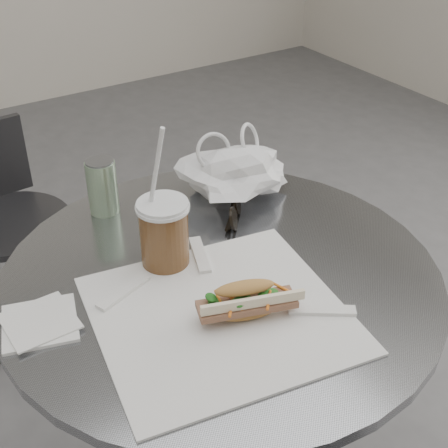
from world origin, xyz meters
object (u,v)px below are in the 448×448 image
sunglasses (234,213)px  drink_can (102,186)px  cafe_table (221,383)px  iced_coffee (164,233)px  banh_mi (246,301)px  chair_far (12,251)px

sunglasses → drink_can: drink_can is taller
cafe_table → iced_coffee: 0.35m
cafe_table → iced_coffee: bearing=133.0°
iced_coffee → sunglasses: 0.19m
banh_mi → iced_coffee: (-0.04, 0.19, 0.03)m
iced_coffee → sunglasses: bearing=15.9°
banh_mi → iced_coffee: bearing=118.8°
iced_coffee → drink_can: 0.22m
sunglasses → drink_can: size_ratio=0.81×
cafe_table → chair_far: bearing=100.3°
chair_far → sunglasses: size_ratio=7.37×
chair_far → iced_coffee: 0.99m
banh_mi → sunglasses: (0.14, 0.25, -0.02)m
iced_coffee → drink_can: (-0.02, 0.22, -0.01)m
banh_mi → drink_can: 0.42m
banh_mi → iced_coffee: iced_coffee is taller
iced_coffee → drink_can: iced_coffee is taller
cafe_table → chair_far: size_ratio=1.14×
iced_coffee → chair_far: bearing=96.7°
drink_can → cafe_table: bearing=-73.7°
banh_mi → sunglasses: 0.28m
cafe_table → chair_far: 0.94m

